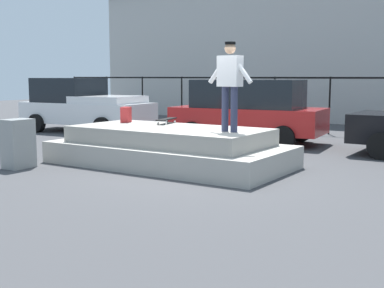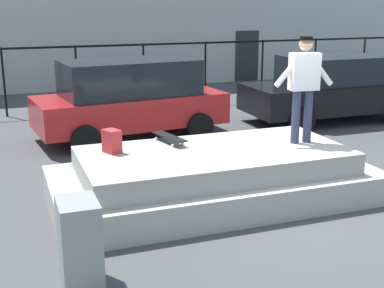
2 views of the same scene
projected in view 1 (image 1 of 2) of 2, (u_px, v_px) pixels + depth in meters
ground_plane at (197, 172)px, 10.41m from camera, size 60.00×60.00×0.00m
concrete_ledge at (169, 148)px, 11.18m from camera, size 5.23×2.54×0.84m
skateboarder at (230, 79)px, 10.09m from camera, size 1.05×0.29×1.77m
skateboard at (166, 119)px, 11.97m from camera, size 0.39×0.85×0.12m
backpack at (126, 115)px, 12.32m from camera, size 0.29×0.34×0.37m
car_white_pickup_near at (84, 105)px, 17.98m from camera, size 4.79×2.49×1.88m
car_red_hatchback_mid at (248, 110)px, 14.92m from camera, size 4.55×2.45×1.84m
utility_box at (18, 144)px, 10.84m from camera, size 0.44×0.60×1.04m
fence_row at (330, 95)px, 17.07m from camera, size 24.06×0.06×1.93m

